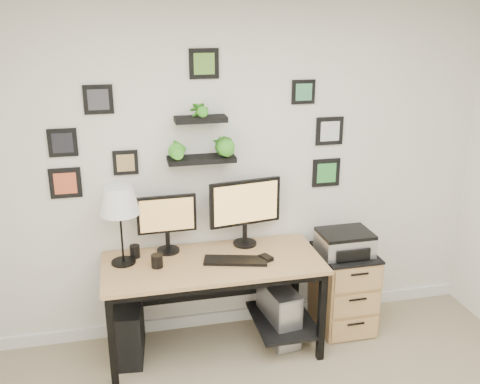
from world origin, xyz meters
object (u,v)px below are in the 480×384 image
object	(u,v)px
pc_tower_black	(130,331)
monitor_right	(245,207)
table_lamp	(119,203)
pc_tower_grey	(279,313)
printer	(345,243)
monitor_left	(167,220)
file_cabinet	(344,289)
mug	(157,261)
desk	(217,274)

from	to	relation	value
pc_tower_black	monitor_right	bearing A→B (deg)	16.32
table_lamp	pc_tower_grey	world-z (taller)	table_lamp
table_lamp	monitor_right	bearing A→B (deg)	6.95
pc_tower_black	pc_tower_grey	xyz separation A→B (m)	(1.16, -0.03, 0.01)
table_lamp	printer	world-z (taller)	table_lamp
pc_tower_grey	printer	distance (m)	0.76
monitor_left	printer	xyz separation A→B (m)	(1.37, -0.17, -0.25)
monitor_left	monitor_right	bearing A→B (deg)	-0.25
monitor_left	monitor_right	xyz separation A→B (m)	(0.60, -0.00, 0.05)
pc_tower_black	pc_tower_grey	distance (m)	1.16
monitor_left	monitor_right	world-z (taller)	monitor_right
pc_tower_black	file_cabinet	size ratio (longest dim) A/B	0.65
mug	printer	size ratio (longest dim) A/B	0.23
pc_tower_grey	file_cabinet	world-z (taller)	file_cabinet
monitor_right	table_lamp	size ratio (longest dim) A/B	0.98
monitor_right	file_cabinet	world-z (taller)	monitor_right
table_lamp	mug	bearing A→B (deg)	-27.45
pc_tower_grey	file_cabinet	distance (m)	0.58
table_lamp	pc_tower_black	distance (m)	1.00
monitor_right	mug	distance (m)	0.79
desk	pc_tower_black	size ratio (longest dim) A/B	3.70
desk	monitor_left	bearing A→B (deg)	149.72
file_cabinet	printer	distance (m)	0.43
table_lamp	monitor_left	bearing A→B (deg)	19.15
pc_tower_grey	printer	bearing A→B (deg)	3.50
pc_tower_grey	mug	bearing A→B (deg)	-177.80
pc_tower_black	printer	bearing A→B (deg)	6.01
monitor_left	pc_tower_grey	bearing A→B (deg)	-13.73
monitor_left	pc_tower_black	size ratio (longest dim) A/B	1.04
pc_tower_black	file_cabinet	xyz separation A→B (m)	(1.73, 0.04, 0.12)
monitor_right	printer	distance (m)	0.84
monitor_left	desk	bearing A→B (deg)	-30.28
desk	mug	bearing A→B (deg)	-174.71
table_lamp	file_cabinet	distance (m)	1.94
desk	pc_tower_black	distance (m)	0.78
desk	file_cabinet	world-z (taller)	desk
monitor_left	monitor_right	distance (m)	0.60
pc_tower_grey	file_cabinet	bearing A→B (deg)	6.33
file_cabinet	monitor_right	bearing A→B (deg)	170.29
desk	printer	xyz separation A→B (m)	(1.03, 0.03, 0.14)
monitor_right	pc_tower_grey	xyz separation A→B (m)	(0.23, -0.20, -0.84)
mug	file_cabinet	bearing A→B (deg)	3.78
desk	pc_tower_black	world-z (taller)	desk
monitor_left	printer	world-z (taller)	monitor_left
table_lamp	pc_tower_grey	size ratio (longest dim) A/B	1.22
desk	table_lamp	bearing A→B (deg)	173.18
monitor_right	mug	world-z (taller)	monitor_right
desk	monitor_right	distance (m)	0.55
monitor_right	pc_tower_black	distance (m)	1.27
desk	monitor_right	size ratio (longest dim) A/B	2.82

